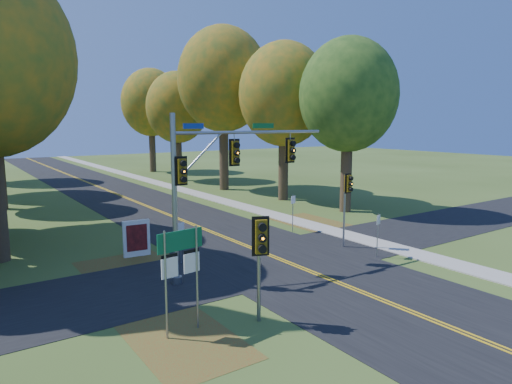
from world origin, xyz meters
TOP-DOWN VIEW (x-y plane):
  - ground at (0.00, 0.00)m, footprint 160.00×160.00m
  - road_main at (0.00, 0.00)m, footprint 8.00×160.00m
  - road_cross at (0.00, 2.00)m, footprint 60.00×6.00m
  - centerline_left at (-0.10, 0.00)m, footprint 0.10×160.00m
  - centerline_right at (0.10, 0.00)m, footprint 0.10×160.00m
  - sidewalk_east at (6.20, 0.00)m, footprint 1.60×160.00m
  - leaf_patch_w_near at (-6.50, 4.00)m, footprint 4.00×6.00m
  - leaf_patch_e at (6.80, 6.00)m, footprint 3.50×8.00m
  - leaf_patch_w_far at (-7.50, -3.00)m, footprint 3.00×5.00m
  - tree_e_a at (11.57, 8.77)m, footprint 7.20×7.20m
  - tree_e_b at (10.97, 15.58)m, footprint 7.60×7.60m
  - tree_e_c at (9.88, 23.69)m, footprint 8.80×8.80m
  - tree_e_d at (9.26, 32.87)m, footprint 7.00×7.00m
  - tree_e_e at (10.47, 43.58)m, footprint 7.80×7.80m
  - traffic_mast at (-3.65, 1.49)m, footprint 7.70×0.73m
  - east_signal_pole at (4.21, 1.50)m, footprint 0.46×0.53m
  - ped_signal_pole at (-4.90, -3.50)m, footprint 0.55×0.66m
  - route_sign_cluster at (-7.30, -2.63)m, footprint 1.59×0.25m
  - info_kiosk at (-5.51, 6.32)m, footprint 1.33×0.33m
  - reg_sign_e_north at (4.20, 5.96)m, footprint 0.42×0.17m
  - reg_sign_e_south at (4.20, -0.62)m, footprint 0.40×0.17m
  - reg_sign_w at (-4.20, 4.00)m, footprint 0.39×0.07m

SIDE VIEW (x-z plane):
  - ground at x=0.00m, z-range 0.00..0.00m
  - leaf_patch_w_near at x=-6.50m, z-range 0.00..0.01m
  - leaf_patch_e at x=6.80m, z-range 0.00..0.01m
  - leaf_patch_w_far at x=-7.50m, z-range 0.00..0.01m
  - road_cross at x=0.00m, z-range 0.00..0.02m
  - road_main at x=0.00m, z-range 0.00..0.02m
  - centerline_left at x=-0.10m, z-range 0.02..0.03m
  - centerline_right at x=0.10m, z-range 0.02..0.03m
  - sidewalk_east at x=6.20m, z-range 0.00..0.06m
  - info_kiosk at x=-5.51m, z-range 0.00..1.82m
  - reg_sign_w at x=-4.20m, z-range 0.38..2.42m
  - reg_sign_e_south at x=4.20m, z-range 0.41..2.60m
  - reg_sign_e_north at x=4.20m, z-range 0.42..2.70m
  - route_sign_cluster at x=-7.30m, z-range 0.70..4.11m
  - ped_signal_pole at x=-4.90m, z-range 0.89..4.53m
  - east_signal_pole at x=4.21m, z-range 1.03..5.02m
  - traffic_mast at x=-3.65m, z-range 1.00..7.98m
  - tree_e_d at x=9.26m, z-range 2.08..14.40m
  - tree_e_a at x=11.57m, z-range 2.16..14.90m
  - tree_e_b at x=10.97m, z-range 2.23..15.56m
  - tree_e_e at x=10.47m, z-range 2.32..16.06m
  - tree_e_c at x=9.88m, z-range 2.77..18.56m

